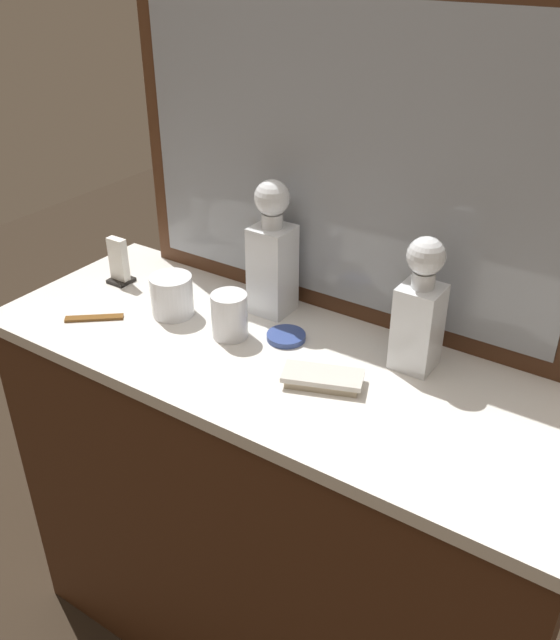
{
  "coord_description": "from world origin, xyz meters",
  "views": [
    {
      "loc": [
        0.62,
        -0.93,
        1.61
      ],
      "look_at": [
        0.0,
        0.0,
        0.96
      ],
      "focal_mm": 38.25,
      "sensor_mm": 36.0,
      "label": 1
    }
  ],
  "objects_px": {
    "crystal_tumbler_far_right": "(172,297)",
    "napkin_holder": "(119,264)",
    "crystal_decanter_rear": "(272,261)",
    "crystal_tumbler_rear": "(230,317)",
    "silver_brush_center": "(323,379)",
    "porcelain_dish": "(286,337)",
    "tortoiseshell_comb": "(94,318)",
    "crystal_decanter_right": "(419,317)"
  },
  "relations": [
    {
      "from": "crystal_decanter_right",
      "to": "silver_brush_center",
      "type": "distance_m",
      "value": 0.21
    },
    {
      "from": "crystal_tumbler_far_right",
      "to": "crystal_decanter_right",
      "type": "bearing_deg",
      "value": 11.58
    },
    {
      "from": "crystal_decanter_rear",
      "to": "tortoiseshell_comb",
      "type": "xyz_separation_m",
      "value": [
        -0.29,
        -0.24,
        -0.11
      ]
    },
    {
      "from": "crystal_decanter_rear",
      "to": "crystal_tumbler_rear",
      "type": "bearing_deg",
      "value": -95.05
    },
    {
      "from": "crystal_tumbler_rear",
      "to": "crystal_tumbler_far_right",
      "type": "xyz_separation_m",
      "value": [
        -0.16,
        0.0,
        -0.0
      ]
    },
    {
      "from": "crystal_decanter_rear",
      "to": "crystal_tumbler_far_right",
      "type": "height_order",
      "value": "crystal_decanter_rear"
    },
    {
      "from": "crystal_decanter_rear",
      "to": "napkin_holder",
      "type": "height_order",
      "value": "crystal_decanter_rear"
    },
    {
      "from": "crystal_decanter_right",
      "to": "tortoiseshell_comb",
      "type": "relative_size",
      "value": 2.46
    },
    {
      "from": "crystal_tumbler_far_right",
      "to": "silver_brush_center",
      "type": "relative_size",
      "value": 0.56
    },
    {
      "from": "crystal_decanter_right",
      "to": "porcelain_dish",
      "type": "bearing_deg",
      "value": -167.43
    },
    {
      "from": "crystal_tumbler_far_right",
      "to": "napkin_holder",
      "type": "bearing_deg",
      "value": 167.07
    },
    {
      "from": "tortoiseshell_comb",
      "to": "napkin_holder",
      "type": "bearing_deg",
      "value": 116.4
    },
    {
      "from": "crystal_tumbler_far_right",
      "to": "silver_brush_center",
      "type": "bearing_deg",
      "value": -6.53
    },
    {
      "from": "crystal_tumbler_rear",
      "to": "napkin_holder",
      "type": "height_order",
      "value": "napkin_holder"
    },
    {
      "from": "crystal_tumbler_far_right",
      "to": "silver_brush_center",
      "type": "height_order",
      "value": "crystal_tumbler_far_right"
    },
    {
      "from": "napkin_holder",
      "to": "crystal_decanter_right",
      "type": "bearing_deg",
      "value": 4.65
    },
    {
      "from": "porcelain_dish",
      "to": "napkin_holder",
      "type": "bearing_deg",
      "value": -179.78
    },
    {
      "from": "crystal_decanter_rear",
      "to": "crystal_tumbler_rear",
      "type": "distance_m",
      "value": 0.16
    },
    {
      "from": "crystal_decanter_rear",
      "to": "silver_brush_center",
      "type": "distance_m",
      "value": 0.31
    },
    {
      "from": "crystal_decanter_rear",
      "to": "napkin_holder",
      "type": "relative_size",
      "value": 2.67
    },
    {
      "from": "crystal_tumbler_far_right",
      "to": "porcelain_dish",
      "type": "height_order",
      "value": "crystal_tumbler_far_right"
    },
    {
      "from": "porcelain_dish",
      "to": "tortoiseshell_comb",
      "type": "height_order",
      "value": "porcelain_dish"
    },
    {
      "from": "crystal_tumbler_rear",
      "to": "porcelain_dish",
      "type": "height_order",
      "value": "crystal_tumbler_rear"
    },
    {
      "from": "crystal_decanter_right",
      "to": "napkin_holder",
      "type": "relative_size",
      "value": 2.39
    },
    {
      "from": "crystal_tumbler_rear",
      "to": "silver_brush_center",
      "type": "xyz_separation_m",
      "value": [
        0.24,
        -0.04,
        -0.03
      ]
    },
    {
      "from": "crystal_tumbler_far_right",
      "to": "tortoiseshell_comb",
      "type": "bearing_deg",
      "value": -138.38
    },
    {
      "from": "silver_brush_center",
      "to": "crystal_tumbler_far_right",
      "type": "bearing_deg",
      "value": 173.47
    },
    {
      "from": "tortoiseshell_comb",
      "to": "porcelain_dish",
      "type": "bearing_deg",
      "value": 22.57
    },
    {
      "from": "silver_brush_center",
      "to": "porcelain_dish",
      "type": "bearing_deg",
      "value": 146.29
    },
    {
      "from": "crystal_decanter_right",
      "to": "crystal_tumbler_far_right",
      "type": "distance_m",
      "value": 0.53
    },
    {
      "from": "crystal_decanter_right",
      "to": "crystal_tumbler_rear",
      "type": "bearing_deg",
      "value": -163.03
    },
    {
      "from": "crystal_tumbler_rear",
      "to": "silver_brush_center",
      "type": "height_order",
      "value": "crystal_tumbler_rear"
    },
    {
      "from": "crystal_decanter_rear",
      "to": "tortoiseshell_comb",
      "type": "bearing_deg",
      "value": -140.31
    },
    {
      "from": "crystal_decanter_rear",
      "to": "crystal_tumbler_far_right",
      "type": "distance_m",
      "value": 0.23
    },
    {
      "from": "crystal_tumbler_far_right",
      "to": "napkin_holder",
      "type": "distance_m",
      "value": 0.21
    },
    {
      "from": "crystal_decanter_rear",
      "to": "silver_brush_center",
      "type": "relative_size",
      "value": 1.84
    },
    {
      "from": "porcelain_dish",
      "to": "tortoiseshell_comb",
      "type": "xyz_separation_m",
      "value": [
        -0.38,
        -0.16,
        -0.0
      ]
    },
    {
      "from": "crystal_decanter_rear",
      "to": "tortoiseshell_comb",
      "type": "relative_size",
      "value": 2.74
    },
    {
      "from": "crystal_decanter_rear",
      "to": "crystal_tumbler_far_right",
      "type": "xyz_separation_m",
      "value": [
        -0.17,
        -0.13,
        -0.08
      ]
    },
    {
      "from": "crystal_decanter_right",
      "to": "silver_brush_center",
      "type": "relative_size",
      "value": 1.65
    },
    {
      "from": "crystal_decanter_right",
      "to": "crystal_decanter_rear",
      "type": "bearing_deg",
      "value": 175.39
    },
    {
      "from": "crystal_decanter_right",
      "to": "napkin_holder",
      "type": "bearing_deg",
      "value": -175.35
    }
  ]
}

